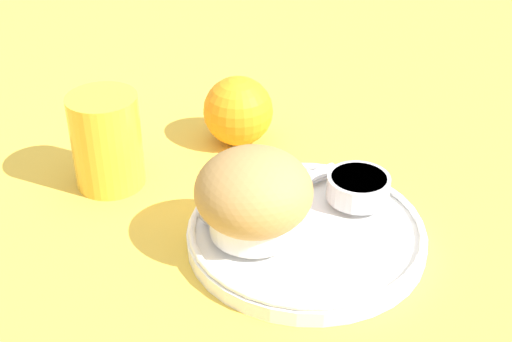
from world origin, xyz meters
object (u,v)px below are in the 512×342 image
Objects in this scene: butter_knife at (274,193)px; juice_glass at (107,141)px; orange_fruit at (238,111)px; muffin at (254,196)px.

juice_glass reaches higher than butter_knife.
orange_fruit reaches higher than butter_knife.
butter_knife is at bearing 44.65° from muffin.
muffin is 0.07m from butter_knife.
juice_glass is (-0.08, 0.16, -0.01)m from muffin.
muffin is 0.65× the size of butter_knife.
muffin is 1.05× the size of juice_glass.
muffin reaches higher than butter_knife.
butter_knife is 2.04× the size of orange_fruit.
orange_fruit is at bearing 68.81° from muffin.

